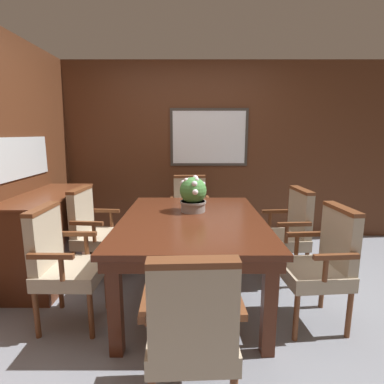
{
  "coord_description": "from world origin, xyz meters",
  "views": [
    {
      "loc": [
        0.02,
        -2.4,
        1.49
      ],
      "look_at": [
        0.02,
        0.28,
        0.96
      ],
      "focal_mm": 28.0,
      "sensor_mm": 36.0,
      "label": 1
    }
  ],
  "objects_px": {
    "dining_table": "(192,228)",
    "chair_head_far": "(190,209)",
    "sideboard_cabinet": "(51,235)",
    "chair_right_far": "(288,230)",
    "chair_left_far": "(94,229)",
    "chair_head_near": "(192,329)",
    "chair_left_near": "(62,260)",
    "chair_right_near": "(322,261)",
    "potted_plant": "(193,194)"
  },
  "relations": [
    {
      "from": "chair_left_near",
      "to": "chair_left_far",
      "type": "distance_m",
      "value": 0.77
    },
    {
      "from": "chair_head_far",
      "to": "sideboard_cabinet",
      "type": "xyz_separation_m",
      "value": [
        -1.46,
        -0.77,
        -0.08
      ]
    },
    {
      "from": "dining_table",
      "to": "chair_left_near",
      "type": "height_order",
      "value": "chair_left_near"
    },
    {
      "from": "dining_table",
      "to": "chair_head_near",
      "type": "bearing_deg",
      "value": -89.99
    },
    {
      "from": "chair_left_near",
      "to": "chair_right_far",
      "type": "height_order",
      "value": "same"
    },
    {
      "from": "dining_table",
      "to": "chair_right_far",
      "type": "height_order",
      "value": "chair_right_far"
    },
    {
      "from": "potted_plant",
      "to": "sideboard_cabinet",
      "type": "xyz_separation_m",
      "value": [
        -1.49,
        0.24,
        -0.49
      ]
    },
    {
      "from": "chair_left_far",
      "to": "chair_head_near",
      "type": "relative_size",
      "value": 1.0
    },
    {
      "from": "chair_left_near",
      "to": "chair_left_far",
      "type": "bearing_deg",
      "value": 1.3
    },
    {
      "from": "chair_head_far",
      "to": "chair_right_far",
      "type": "distance_m",
      "value": 1.32
    },
    {
      "from": "chair_right_near",
      "to": "chair_right_far",
      "type": "distance_m",
      "value": 0.75
    },
    {
      "from": "chair_head_far",
      "to": "chair_right_far",
      "type": "relative_size",
      "value": 1.0
    },
    {
      "from": "sideboard_cabinet",
      "to": "potted_plant",
      "type": "bearing_deg",
      "value": -9.0
    },
    {
      "from": "chair_left_far",
      "to": "potted_plant",
      "type": "xyz_separation_m",
      "value": [
        1.02,
        -0.18,
        0.4
      ]
    },
    {
      "from": "sideboard_cabinet",
      "to": "chair_head_far",
      "type": "bearing_deg",
      "value": 28.01
    },
    {
      "from": "dining_table",
      "to": "potted_plant",
      "type": "height_order",
      "value": "potted_plant"
    },
    {
      "from": "dining_table",
      "to": "chair_head_far",
      "type": "relative_size",
      "value": 1.75
    },
    {
      "from": "chair_right_far",
      "to": "sideboard_cabinet",
      "type": "height_order",
      "value": "chair_right_far"
    },
    {
      "from": "chair_head_near",
      "to": "chair_right_far",
      "type": "xyz_separation_m",
      "value": [
        0.97,
        1.56,
        0.0
      ]
    },
    {
      "from": "potted_plant",
      "to": "chair_right_far",
      "type": "bearing_deg",
      "value": 9.09
    },
    {
      "from": "chair_head_far",
      "to": "potted_plant",
      "type": "distance_m",
      "value": 1.09
    },
    {
      "from": "chair_head_far",
      "to": "potted_plant",
      "type": "bearing_deg",
      "value": -90.65
    },
    {
      "from": "chair_left_near",
      "to": "potted_plant",
      "type": "relative_size",
      "value": 2.76
    },
    {
      "from": "chair_right_near",
      "to": "potted_plant",
      "type": "relative_size",
      "value": 2.76
    },
    {
      "from": "chair_left_near",
      "to": "chair_left_far",
      "type": "relative_size",
      "value": 1.0
    },
    {
      "from": "dining_table",
      "to": "chair_head_far",
      "type": "height_order",
      "value": "chair_head_far"
    },
    {
      "from": "dining_table",
      "to": "potted_plant",
      "type": "relative_size",
      "value": 4.85
    },
    {
      "from": "chair_left_near",
      "to": "potted_plant",
      "type": "bearing_deg",
      "value": -59.02
    },
    {
      "from": "chair_head_near",
      "to": "chair_left_near",
      "type": "bearing_deg",
      "value": -41.77
    },
    {
      "from": "dining_table",
      "to": "potted_plant",
      "type": "xyz_separation_m",
      "value": [
        0.01,
        0.22,
        0.26
      ]
    },
    {
      "from": "chair_head_far",
      "to": "chair_left_far",
      "type": "bearing_deg",
      "value": -142.71
    },
    {
      "from": "sideboard_cabinet",
      "to": "chair_right_far",
      "type": "bearing_deg",
      "value": -1.93
    },
    {
      "from": "chair_left_far",
      "to": "chair_head_near",
      "type": "bearing_deg",
      "value": -142.65
    },
    {
      "from": "chair_left_far",
      "to": "sideboard_cabinet",
      "type": "distance_m",
      "value": 0.48
    },
    {
      "from": "chair_left_near",
      "to": "chair_head_far",
      "type": "distance_m",
      "value": 1.87
    },
    {
      "from": "chair_head_near",
      "to": "chair_right_near",
      "type": "height_order",
      "value": "same"
    },
    {
      "from": "chair_head_near",
      "to": "chair_right_near",
      "type": "xyz_separation_m",
      "value": [
        1.01,
        0.82,
        0.0
      ]
    },
    {
      "from": "dining_table",
      "to": "chair_right_near",
      "type": "xyz_separation_m",
      "value": [
        1.01,
        -0.37,
        -0.14
      ]
    },
    {
      "from": "chair_left_far",
      "to": "potted_plant",
      "type": "relative_size",
      "value": 2.76
    },
    {
      "from": "dining_table",
      "to": "chair_right_far",
      "type": "distance_m",
      "value": 1.05
    },
    {
      "from": "chair_left_near",
      "to": "chair_head_far",
      "type": "xyz_separation_m",
      "value": [
        0.98,
        1.6,
        0.0
      ]
    },
    {
      "from": "chair_right_near",
      "to": "sideboard_cabinet",
      "type": "xyz_separation_m",
      "value": [
        -2.49,
        0.83,
        -0.08
      ]
    },
    {
      "from": "chair_right_far",
      "to": "chair_left_far",
      "type": "bearing_deg",
      "value": -95.16
    },
    {
      "from": "chair_left_far",
      "to": "chair_right_near",
      "type": "xyz_separation_m",
      "value": [
        2.02,
        -0.78,
        0.0
      ]
    },
    {
      "from": "chair_head_near",
      "to": "potted_plant",
      "type": "bearing_deg",
      "value": -92.87
    },
    {
      "from": "chair_left_near",
      "to": "chair_right_near",
      "type": "xyz_separation_m",
      "value": [
        2.02,
        -0.01,
        0.0
      ]
    },
    {
      "from": "chair_right_near",
      "to": "chair_right_far",
      "type": "relative_size",
      "value": 1.0
    },
    {
      "from": "chair_head_near",
      "to": "chair_right_near",
      "type": "relative_size",
      "value": 1.0
    },
    {
      "from": "chair_right_near",
      "to": "chair_head_near",
      "type": "bearing_deg",
      "value": -55.56
    },
    {
      "from": "chair_head_far",
      "to": "chair_right_far",
      "type": "bearing_deg",
      "value": -43.41
    }
  ]
}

